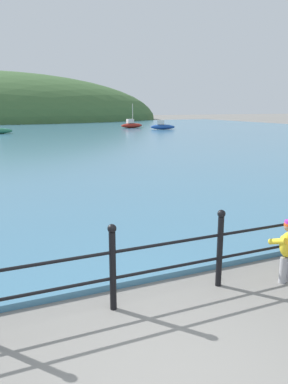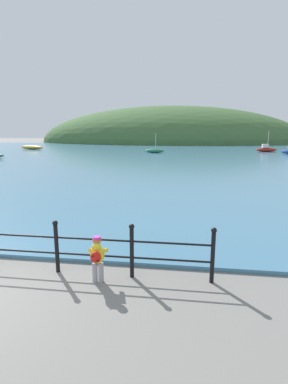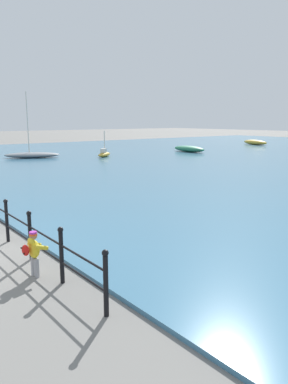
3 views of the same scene
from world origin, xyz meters
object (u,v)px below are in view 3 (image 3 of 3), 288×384
(boat_mid_harbor, at_px, (189,149))
(boat_blue_hull, at_px, (255,142))
(boat_far_left, at_px, (104,154))
(boat_nearest_quay, at_px, (32,155))
(child_in_coat, at_px, (33,250))

(boat_mid_harbor, xyz_separation_m, boat_blue_hull, (-2.49, 14.45, 0.01))
(boat_blue_hull, height_order, boat_far_left, boat_far_left)
(boat_blue_hull, relative_size, boat_far_left, 1.96)
(boat_nearest_quay, distance_m, boat_far_left, 6.15)
(boat_nearest_quay, xyz_separation_m, boat_mid_harbor, (3.99, 14.85, 0.04))
(boat_mid_harbor, relative_size, boat_blue_hull, 0.93)
(child_in_coat, distance_m, boat_far_left, 25.39)
(boat_nearest_quay, height_order, boat_far_left, boat_nearest_quay)
(child_in_coat, bearing_deg, boat_nearest_quay, 158.53)
(boat_blue_hull, bearing_deg, boat_nearest_quay, -92.92)
(boat_mid_harbor, distance_m, boat_blue_hull, 14.66)
(child_in_coat, xyz_separation_m, boat_far_left, (-20.71, 14.69, -0.26))
(boat_nearest_quay, bearing_deg, boat_mid_harbor, 74.96)
(boat_mid_harbor, height_order, boat_far_left, boat_far_left)
(boat_blue_hull, bearing_deg, boat_far_left, -86.41)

